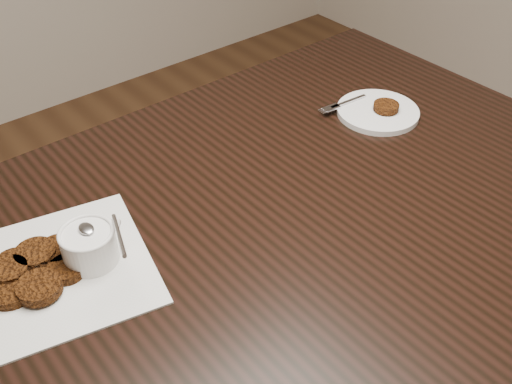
% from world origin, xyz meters
% --- Properties ---
extents(table, '(1.51, 0.97, 0.75)m').
position_xyz_m(table, '(-0.06, 0.09, 0.38)').
color(table, black).
rests_on(table, floor).
extents(napkin, '(0.35, 0.35, 0.00)m').
position_xyz_m(napkin, '(-0.37, 0.22, 0.75)').
color(napkin, silver).
rests_on(napkin, table).
extents(sauce_ramekin, '(0.14, 0.14, 0.13)m').
position_xyz_m(sauce_ramekin, '(-0.32, 0.21, 0.82)').
color(sauce_ramekin, white).
rests_on(sauce_ramekin, napkin).
extents(patty_cluster, '(0.26, 0.26, 0.02)m').
position_xyz_m(patty_cluster, '(-0.41, 0.24, 0.76)').
color(patty_cluster, '#5B2B0C').
rests_on(patty_cluster, napkin).
extents(plate_with_patty, '(0.20, 0.20, 0.03)m').
position_xyz_m(plate_with_patty, '(0.40, 0.22, 0.76)').
color(plate_with_patty, white).
rests_on(plate_with_patty, table).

